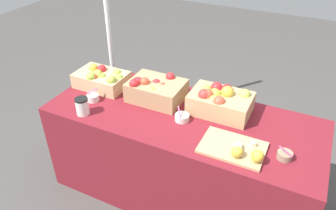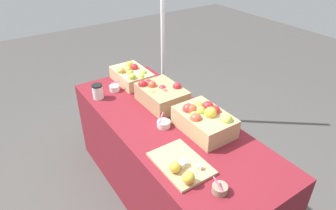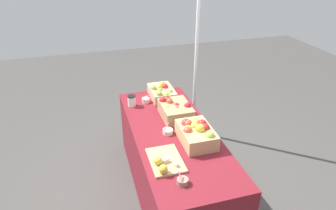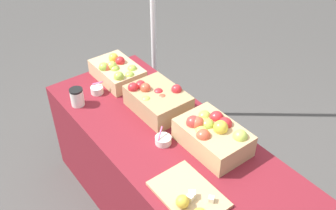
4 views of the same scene
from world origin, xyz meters
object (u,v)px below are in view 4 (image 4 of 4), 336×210
apple_crate_right (212,134)px  sample_bowl_near (97,90)px  apple_crate_middle (157,100)px  cutting_board_front (190,198)px  tent_pole (153,1)px  coffee_cup (77,97)px  sample_bowl_far (163,140)px  apple_crate_left (117,71)px

apple_crate_right → sample_bowl_near: apple_crate_right is taller
apple_crate_middle → cutting_board_front: 0.77m
apple_crate_right → tent_pole: size_ratio=0.18×
apple_crate_middle → coffee_cup: (-0.36, -0.39, -0.02)m
sample_bowl_near → sample_bowl_far: bearing=5.0°
cutting_board_front → sample_bowl_near: 1.11m
sample_bowl_near → apple_crate_right: bearing=17.1°
coffee_cup → tent_pole: bearing=112.7°
apple_crate_left → apple_crate_middle: apple_crate_middle is taller
apple_crate_left → sample_bowl_near: apple_crate_left is taller
apple_crate_left → tent_pole: bearing=117.7°
apple_crate_right → sample_bowl_far: size_ratio=4.30×
apple_crate_right → coffee_cup: bearing=-152.3°
cutting_board_front → sample_bowl_far: size_ratio=3.98×
apple_crate_middle → tent_pole: (-0.73, 0.50, 0.31)m
sample_bowl_near → coffee_cup: bearing=-76.2°
tent_pole → apple_crate_left: bearing=-62.3°
apple_crate_left → apple_crate_middle: bearing=2.4°
apple_crate_left → apple_crate_right: bearing=4.1°
sample_bowl_near → coffee_cup: size_ratio=0.78×
apple_crate_left → apple_crate_right: (0.93, 0.07, 0.02)m
sample_bowl_far → tent_pole: 1.27m
sample_bowl_far → coffee_cup: size_ratio=0.78×
cutting_board_front → sample_bowl_far: (-0.42, 0.15, 0.00)m
apple_crate_middle → sample_bowl_far: bearing=-29.6°
apple_crate_left → sample_bowl_far: 0.76m
apple_crate_middle → coffee_cup: 0.53m
sample_bowl_far → apple_crate_left: bearing=169.2°
cutting_board_front → sample_bowl_far: bearing=160.4°
apple_crate_right → sample_bowl_near: 0.92m
cutting_board_front → coffee_cup: 1.07m
apple_crate_left → sample_bowl_far: bearing=-10.8°
apple_crate_middle → sample_bowl_far: apple_crate_middle is taller
apple_crate_left → coffee_cup: size_ratio=3.20×
apple_crate_middle → tent_pole: tent_pole is taller
sample_bowl_far → coffee_cup: 0.69m
sample_bowl_near → sample_bowl_far: 0.69m
apple_crate_left → tent_pole: tent_pole is taller
apple_crate_right → tent_pole: (-1.21, 0.45, 0.30)m
sample_bowl_near → sample_bowl_far: same height
apple_crate_middle → coffee_cup: bearing=-133.0°
apple_crate_right → sample_bowl_near: bearing=-162.9°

